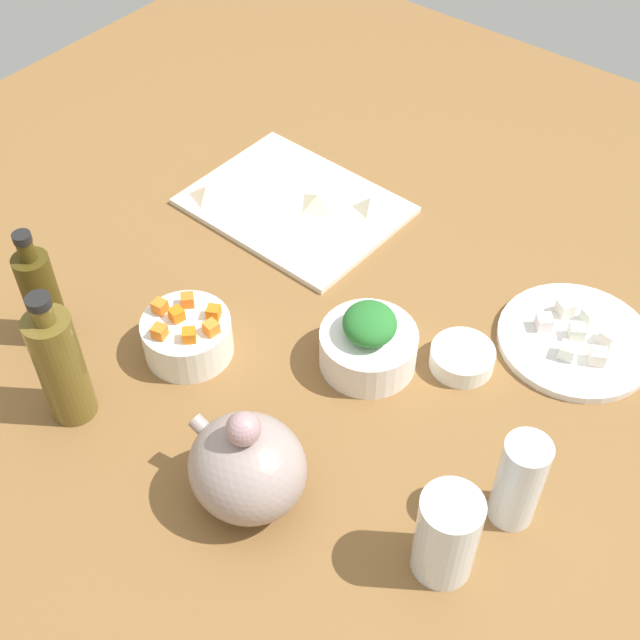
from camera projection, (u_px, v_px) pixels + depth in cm
name	position (u px, v px, depth cm)	size (l,w,h in cm)	color
tabletop	(320.00, 350.00, 124.80)	(190.00, 190.00, 3.00)	brown
cutting_board	(295.00, 206.00, 144.39)	(33.98, 26.00, 1.00)	silver
plate_tofu	(575.00, 340.00, 123.34)	(22.48, 22.48, 1.20)	white
bowl_greens	(368.00, 348.00, 119.16)	(13.76, 13.76, 5.92)	white
bowl_carrots	(188.00, 337.00, 120.57)	(12.71, 12.71, 6.03)	white
bowl_small_side	(462.00, 358.00, 119.83)	(9.12, 9.12, 3.07)	white
teapot	(247.00, 466.00, 101.67)	(16.26, 13.83, 16.18)	gray
bottle_0	(60.00, 365.00, 108.79)	(6.14, 6.14, 21.52)	brown
bottle_1	(42.00, 296.00, 118.91)	(5.05, 5.05, 19.51)	#43360F
drinking_glass_0	(447.00, 535.00, 95.38)	(7.24, 7.24, 13.07)	white
drinking_glass_1	(519.00, 481.00, 99.68)	(5.63, 5.63, 13.94)	white
carrot_cube_0	(214.00, 312.00, 118.41)	(1.80, 1.80, 1.80)	orange
carrot_cube_1	(187.00, 300.00, 120.03)	(1.80, 1.80, 1.80)	orange
carrot_cube_2	(189.00, 335.00, 115.47)	(1.80, 1.80, 1.80)	orange
carrot_cube_3	(160.00, 306.00, 119.19)	(1.80, 1.80, 1.80)	orange
carrot_cube_4	(159.00, 332.00, 115.94)	(1.80, 1.80, 1.80)	orange
carrot_cube_5	(177.00, 314.00, 118.15)	(1.80, 1.80, 1.80)	orange
carrot_cube_6	(211.00, 328.00, 116.42)	(1.80, 1.80, 1.80)	orange
chopped_greens_mound	(370.00, 323.00, 115.45)	(8.07, 7.47, 4.23)	#28732C
tofu_cube_0	(577.00, 332.00, 122.18)	(2.20, 2.20, 2.20)	silver
tofu_cube_1	(591.00, 317.00, 124.21)	(2.20, 2.20, 2.20)	white
tofu_cube_2	(544.00, 322.00, 123.44)	(2.20, 2.20, 2.20)	white
tofu_cube_3	(598.00, 356.00, 118.98)	(2.20, 2.20, 2.20)	white
tofu_cube_4	(608.00, 337.00, 121.44)	(2.20, 2.20, 2.20)	white
tofu_cube_5	(567.00, 351.00, 119.65)	(2.20, 2.20, 2.20)	white
tofu_cube_6	(565.00, 308.00, 125.45)	(2.20, 2.20, 2.20)	white
dumpling_0	(318.00, 200.00, 142.85)	(5.51, 4.92, 2.25)	beige
dumpling_1	(207.00, 192.00, 144.33)	(5.04, 4.62, 2.32)	beige
dumpling_2	(370.00, 203.00, 142.14)	(4.52, 3.97, 2.41)	beige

